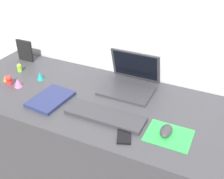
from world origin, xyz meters
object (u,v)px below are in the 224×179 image
Objects in this scene: toy_figurine_teal at (40,76)px; mouse at (166,131)px; toy_figurine_red at (9,80)px; toy_figurine_orange at (6,78)px; picture_frame at (25,51)px; cell_phone at (124,134)px; notebook_pad at (51,99)px; toy_figurine_lime at (19,68)px; keyboard at (105,115)px; laptop at (131,79)px; toy_figurine_pink at (18,83)px.

mouse is at bearing -11.40° from toy_figurine_teal.
toy_figurine_orange is at bearing 155.52° from toy_figurine_red.
cell_phone is at bearing -25.08° from picture_frame.
toy_figurine_teal is (0.26, -0.18, -0.05)m from picture_frame.
toy_figurine_red is at bearing -24.48° from toy_figurine_orange.
picture_frame reaches higher than toy_figurine_red.
toy_figurine_lime is (-0.39, 0.20, 0.02)m from notebook_pad.
keyboard and notebook_pad have the same top height.
laptop is at bearing 86.88° from cell_phone.
mouse is 0.87m from toy_figurine_teal.
cell_phone is at bearing -21.05° from toy_figurine_teal.
cell_phone is at bearing -18.43° from toy_figurine_lime.
mouse is (0.31, -0.32, -0.03)m from laptop.
cell_phone is 2.50× the size of toy_figurine_teal.
cell_phone is 3.41× the size of toy_figurine_orange.
mouse is at bearing -2.47° from toy_figurine_red.
notebook_pad is 0.26m from toy_figurine_teal.
picture_frame is 0.32m from toy_figurine_teal.
laptop is 0.45m from mouse.
toy_figurine_pink is at bearing 176.09° from notebook_pad.
toy_figurine_teal is 0.14m from toy_figurine_pink.
toy_figurine_pink is at bearing -155.39° from laptop.
toy_figurine_teal is at bearing -164.35° from laptop.
keyboard is at bearing 126.92° from cell_phone.
cell_phone is 0.49m from notebook_pad.
notebook_pad is 3.78× the size of toy_figurine_red.
laptop is 2.34× the size of cell_phone.
toy_figurine_red is at bearing -67.08° from picture_frame.
laptop is 3.12× the size of mouse.
toy_figurine_teal is at bearing 30.01° from toy_figurine_orange.
laptop is 0.44m from cell_phone.
toy_figurine_teal is 1.36× the size of toy_figurine_orange.
toy_figurine_lime is (-0.06, 0.16, -0.00)m from toy_figurine_red.
laptop is 0.77m from toy_figurine_orange.
toy_figurine_teal is 0.81× the size of toy_figurine_red.
toy_figurine_lime reaches higher than toy_figurine_orange.
cell_phone is 0.87m from toy_figurine_orange.
toy_figurine_lime is at bearing -64.39° from picture_frame.
picture_frame is 0.17m from toy_figurine_lime.
picture_frame is at bearing 178.14° from laptop.
toy_figurine_red is at bearing 149.44° from cell_phone.
picture_frame reaches higher than toy_figurine_orange.
toy_figurine_pink is at bearing -57.54° from picture_frame.
mouse is at bearing 4.61° from notebook_pad.
toy_figurine_pink is at bearing 2.54° from toy_figurine_red.
notebook_pad is 0.33m from toy_figurine_red.
mouse is 1.79× the size of toy_figurine_pink.
cell_phone is 1.04m from picture_frame.
toy_figurine_teal reaches higher than cell_phone.
cell_phone is 0.73m from toy_figurine_teal.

